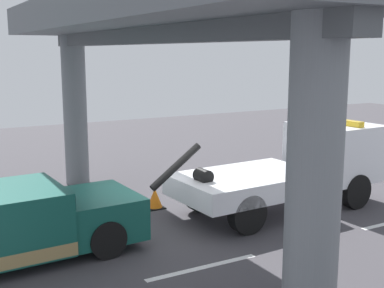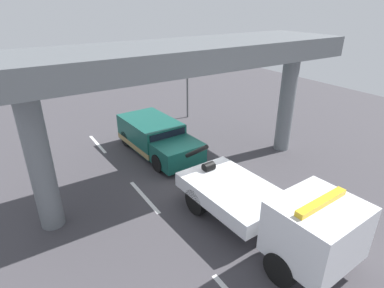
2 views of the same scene
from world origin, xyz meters
name	(u,v)px [view 1 (image 1 of 2)]	position (x,y,z in m)	size (l,w,h in m)	color
ground_plane	(155,235)	(0.00, 0.00, -0.05)	(60.00, 40.00, 0.10)	#423F44
lane_stripe_mid	(203,267)	(0.00, -2.33, 0.00)	(2.60, 0.16, 0.01)	silver
tow_truck_white	(299,165)	(4.62, 0.04, 1.20)	(7.30, 2.67, 2.46)	white
towed_van_green	(7,226)	(-3.45, 0.00, 0.78)	(5.29, 2.43, 1.58)	#145147
overpass_structure	(144,27)	(-0.21, 0.00, 4.96)	(3.60, 13.46, 5.76)	slate
traffic_light_far	(337,81)	(10.02, 4.12, 3.27)	(0.39, 0.32, 4.50)	#515456
traffic_cone_orange	(155,198)	(0.87, 1.85, 0.28)	(0.50, 0.50, 0.59)	orange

